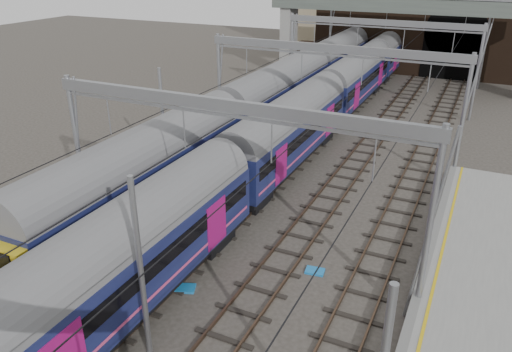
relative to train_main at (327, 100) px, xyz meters
The scene contains 9 objects.
tracks 13.42m from the train_main, 81.27° to the right, with size 14.40×80.00×0.22m.
overhead_line 7.95m from the train_main, 73.01° to the right, with size 16.80×80.00×8.00m.
retaining_wall 24.21m from the train_main, 81.90° to the left, with size 28.00×2.75×9.00m.
overbridge 18.69m from the train_main, 83.65° to the left, with size 28.00×3.00×9.25m.
train_main is the anchor object (origin of this frame).
train_second 4.05m from the train_main, behind, with size 3.05×52.93×5.17m.
equip_cover_a 22.45m from the train_main, 87.31° to the right, with size 0.88×0.62×0.10m, color #1A76C4.
equip_cover_b 22.54m from the train_main, 89.82° to the right, with size 0.78×0.55×0.09m, color #1A76C4.
equip_cover_c 19.72m from the train_main, 73.25° to the right, with size 0.83×0.59×0.10m, color #1A76C4.
Camera 1 is at (9.21, -8.65, 13.09)m, focal length 35.00 mm.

